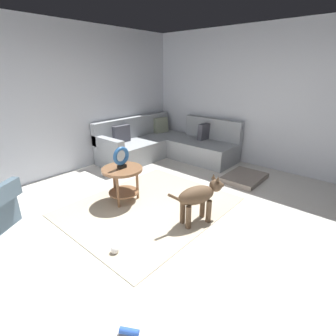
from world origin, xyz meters
TOP-DOWN VIEW (x-y plane):
  - ground_plane at (0.00, 0.00)m, footprint 6.00×6.00m
  - wall_back at (0.00, 2.94)m, footprint 6.00×0.12m
  - wall_right at (2.94, 0.00)m, footprint 0.12×6.00m
  - area_rug at (0.15, 0.70)m, footprint 2.30×1.90m
  - sectional_couch at (1.99, 2.01)m, footprint 2.20×2.25m
  - side_table at (0.02, 1.12)m, footprint 0.60×0.60m
  - torus_sculpture at (0.02, 1.12)m, footprint 0.28×0.08m
  - dog_bed_mat at (1.98, 0.08)m, footprint 0.80×0.60m
  - dog at (0.29, -0.07)m, footprint 0.81×0.39m
  - dog_toy_ball at (-0.82, 0.27)m, footprint 0.09×0.09m
  - dog_toy_rope at (-1.32, -0.55)m, footprint 0.12×0.16m

SIDE VIEW (x-z plane):
  - ground_plane at x=0.00m, z-range -0.10..0.00m
  - area_rug at x=0.15m, z-range 0.00..0.01m
  - dog_toy_rope at x=-1.32m, z-range 0.00..0.05m
  - dog_bed_mat at x=1.98m, z-range 0.00..0.09m
  - dog_toy_ball at x=-0.82m, z-range 0.00..0.09m
  - sectional_couch at x=1.99m, z-range -0.15..0.73m
  - dog at x=0.29m, z-range 0.06..0.69m
  - side_table at x=0.02m, z-range 0.15..0.69m
  - torus_sculpture at x=0.02m, z-range 0.55..0.87m
  - wall_back at x=0.00m, z-range 0.00..2.70m
  - wall_right at x=2.94m, z-range 0.00..2.70m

